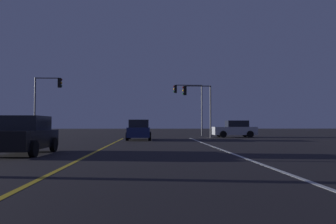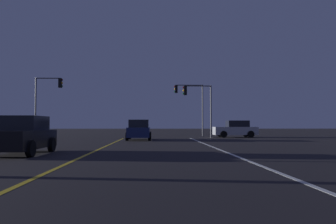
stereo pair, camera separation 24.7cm
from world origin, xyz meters
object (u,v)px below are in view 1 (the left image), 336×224
Objects in this scene: traffic_light_near_right at (197,99)px; car_oncoming at (25,136)px; car_ahead_far at (139,130)px; traffic_light_near_left at (48,94)px; car_crossing_side at (235,129)px; traffic_light_far_right at (189,98)px.

car_oncoming is at bearing 59.04° from traffic_light_near_right.
traffic_light_near_left is at bearing 66.12° from car_ahead_far.
traffic_light_near_right reaches higher than car_ahead_far.
traffic_light_near_left is (-4.29, 16.69, 3.42)m from car_oncoming.
car_ahead_far is at bearing 28.96° from car_crossing_side.
traffic_light_near_right is at bearing 0.00° from traffic_light_near_left.
traffic_light_far_right is at bearing -88.11° from traffic_light_near_right.
traffic_light_near_left is at bearing 4.18° from car_crossing_side.
car_ahead_far is at bearing -23.88° from traffic_light_near_left.
traffic_light_far_right is at bearing 21.28° from traffic_light_near_left.
car_oncoming is at bearing 51.99° from car_crossing_side.
traffic_light_far_right is at bearing 156.10° from car_oncoming.
car_ahead_far is 10.28m from traffic_light_near_left.
traffic_light_near_right is 0.88× the size of traffic_light_near_left.
car_oncoming is 0.84× the size of traffic_light_near_right.
traffic_light_far_right is (-0.18, 5.50, 0.53)m from traffic_light_near_right.
car_ahead_far is 13.56m from car_oncoming.
car_ahead_far is at bearing 60.85° from traffic_light_far_right.
traffic_light_near_right is at bearing 18.22° from car_crossing_side.
car_crossing_side is at bearing 135.74° from traffic_light_far_right.
car_oncoming is at bearing -75.59° from traffic_light_near_left.
car_oncoming is 0.74× the size of traffic_light_far_right.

